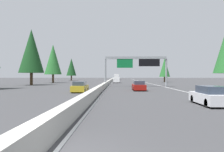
{
  "coord_description": "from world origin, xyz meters",
  "views": [
    {
      "loc": [
        -5.8,
        -2.05,
        2.24
      ],
      "look_at": [
        58.8,
        -0.58,
        2.14
      ],
      "focal_mm": 34.92,
      "sensor_mm": 36.0,
      "label": 1
    }
  ],
  "objects_px": {
    "bus_mid_left": "(117,77)",
    "conifer_left_near": "(31,51)",
    "minivan_near_center": "(116,80)",
    "sedan_distant_b": "(210,96)",
    "conifer_right_mid": "(165,67)",
    "conifer_left_far": "(71,67)",
    "conifer_left_mid": "(53,60)",
    "sedan_near_right": "(139,86)",
    "sign_gantry_overhead": "(137,63)",
    "oncoming_near": "(80,87)"
  },
  "relations": [
    {
      "from": "sedan_distant_b",
      "to": "bus_mid_left",
      "type": "distance_m",
      "value": 101.88
    },
    {
      "from": "oncoming_near",
      "to": "conifer_left_near",
      "type": "bearing_deg",
      "value": -144.92
    },
    {
      "from": "bus_mid_left",
      "to": "conifer_left_near",
      "type": "height_order",
      "value": "conifer_left_near"
    },
    {
      "from": "bus_mid_left",
      "to": "conifer_left_near",
      "type": "bearing_deg",
      "value": 163.24
    },
    {
      "from": "sedan_distant_b",
      "to": "conifer_left_mid",
      "type": "height_order",
      "value": "conifer_left_mid"
    },
    {
      "from": "conifer_left_near",
      "to": "conifer_left_far",
      "type": "bearing_deg",
      "value": 0.85
    },
    {
      "from": "oncoming_near",
      "to": "conifer_left_mid",
      "type": "distance_m",
      "value": 41.66
    },
    {
      "from": "conifer_left_mid",
      "to": "sedan_near_right",
      "type": "bearing_deg",
      "value": -146.18
    },
    {
      "from": "sign_gantry_overhead",
      "to": "conifer_left_mid",
      "type": "bearing_deg",
      "value": 45.54
    },
    {
      "from": "minivan_near_center",
      "to": "conifer_left_near",
      "type": "bearing_deg",
      "value": 129.33
    },
    {
      "from": "sign_gantry_overhead",
      "to": "bus_mid_left",
      "type": "bearing_deg",
      "value": 3.21
    },
    {
      "from": "minivan_near_center",
      "to": "conifer_left_far",
      "type": "relative_size",
      "value": 0.49
    },
    {
      "from": "sedan_near_right",
      "to": "oncoming_near",
      "type": "height_order",
      "value": "same"
    },
    {
      "from": "sedan_near_right",
      "to": "conifer_left_far",
      "type": "xyz_separation_m",
      "value": [
        67.24,
        24.37,
        5.55
      ]
    },
    {
      "from": "minivan_near_center",
      "to": "oncoming_near",
      "type": "distance_m",
      "value": 38.67
    },
    {
      "from": "sign_gantry_overhead",
      "to": "sedan_near_right",
      "type": "bearing_deg",
      "value": 176.42
    },
    {
      "from": "sedan_distant_b",
      "to": "conifer_left_mid",
      "type": "bearing_deg",
      "value": 28.03
    },
    {
      "from": "sign_gantry_overhead",
      "to": "oncoming_near",
      "type": "distance_m",
      "value": 17.75
    },
    {
      "from": "bus_mid_left",
      "to": "oncoming_near",
      "type": "xyz_separation_m",
      "value": [
        -88.89,
        4.86,
        -1.03
      ]
    },
    {
      "from": "conifer_left_near",
      "to": "bus_mid_left",
      "type": "bearing_deg",
      "value": -16.76
    },
    {
      "from": "bus_mid_left",
      "to": "conifer_right_mid",
      "type": "relative_size",
      "value": 1.37
    },
    {
      "from": "bus_mid_left",
      "to": "conifer_left_near",
      "type": "relative_size",
      "value": 0.86
    },
    {
      "from": "oncoming_near",
      "to": "sedan_near_right",
      "type": "bearing_deg",
      "value": 112.66
    },
    {
      "from": "conifer_left_near",
      "to": "sedan_distant_b",
      "type": "bearing_deg",
      "value": -141.52
    },
    {
      "from": "oncoming_near",
      "to": "conifer_left_far",
      "type": "bearing_deg",
      "value": -167.21
    },
    {
      "from": "sedan_distant_b",
      "to": "conifer_right_mid",
      "type": "relative_size",
      "value": 0.53
    },
    {
      "from": "conifer_left_far",
      "to": "conifer_left_near",
      "type": "bearing_deg",
      "value": -179.15
    },
    {
      "from": "sign_gantry_overhead",
      "to": "sedan_near_right",
      "type": "distance_m",
      "value": 12.02
    },
    {
      "from": "minivan_near_center",
      "to": "conifer_left_near",
      "type": "height_order",
      "value": "conifer_left_near"
    },
    {
      "from": "sedan_distant_b",
      "to": "bus_mid_left",
      "type": "height_order",
      "value": "bus_mid_left"
    },
    {
      "from": "bus_mid_left",
      "to": "sedan_near_right",
      "type": "bearing_deg",
      "value": -177.69
    },
    {
      "from": "conifer_right_mid",
      "to": "conifer_left_near",
      "type": "bearing_deg",
      "value": 123.66
    },
    {
      "from": "bus_mid_left",
      "to": "oncoming_near",
      "type": "relative_size",
      "value": 2.61
    },
    {
      "from": "conifer_left_mid",
      "to": "conifer_left_far",
      "type": "bearing_deg",
      "value": 1.83
    },
    {
      "from": "sedan_distant_b",
      "to": "bus_mid_left",
      "type": "relative_size",
      "value": 0.38
    },
    {
      "from": "sedan_near_right",
      "to": "conifer_right_mid",
      "type": "relative_size",
      "value": 0.53
    },
    {
      "from": "sign_gantry_overhead",
      "to": "conifer_left_near",
      "type": "xyz_separation_m",
      "value": [
        7.12,
        24.35,
        3.21
      ]
    },
    {
      "from": "minivan_near_center",
      "to": "oncoming_near",
      "type": "bearing_deg",
      "value": 172.79
    },
    {
      "from": "conifer_right_mid",
      "to": "bus_mid_left",
      "type": "bearing_deg",
      "value": 21.48
    },
    {
      "from": "conifer_left_mid",
      "to": "bus_mid_left",
      "type": "bearing_deg",
      "value": -21.45
    },
    {
      "from": "sedan_distant_b",
      "to": "sedan_near_right",
      "type": "bearing_deg",
      "value": 13.29
    },
    {
      "from": "sign_gantry_overhead",
      "to": "conifer_right_mid",
      "type": "distance_m",
      "value": 34.1
    },
    {
      "from": "conifer_left_near",
      "to": "conifer_left_far",
      "type": "distance_m",
      "value": 48.92
    },
    {
      "from": "sedan_distant_b",
      "to": "minivan_near_center",
      "type": "height_order",
      "value": "minivan_near_center"
    },
    {
      "from": "minivan_near_center",
      "to": "conifer_left_mid",
      "type": "bearing_deg",
      "value": 90.22
    },
    {
      "from": "sedan_distant_b",
      "to": "minivan_near_center",
      "type": "relative_size",
      "value": 0.88
    },
    {
      "from": "conifer_left_near",
      "to": "conifer_left_far",
      "type": "xyz_separation_m",
      "value": [
        48.88,
        0.72,
        -1.86
      ]
    },
    {
      "from": "sedan_near_right",
      "to": "bus_mid_left",
      "type": "xyz_separation_m",
      "value": [
        85.42,
        3.45,
        1.03
      ]
    },
    {
      "from": "sedan_distant_b",
      "to": "conifer_left_far",
      "type": "xyz_separation_m",
      "value": [
        83.43,
        28.19,
        5.55
      ]
    },
    {
      "from": "sedan_near_right",
      "to": "conifer_right_mid",
      "type": "xyz_separation_m",
      "value": [
        42.93,
        -13.27,
        4.39
      ]
    }
  ]
}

